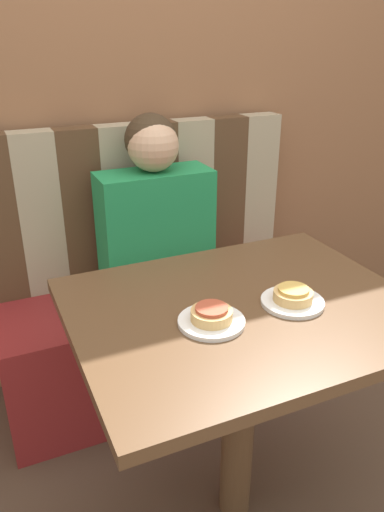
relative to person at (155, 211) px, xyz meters
name	(u,v)px	position (x,y,z in m)	size (l,w,h in m)	color
ground_plane	(234,505)	(0.00, -0.69, -0.82)	(12.00, 12.00, 0.00)	#4C3828
wall_back	(125,72)	(0.00, 0.29, 0.48)	(7.00, 0.05, 2.60)	brown
booth_seat	(159,339)	(0.00, 0.00, -0.58)	(1.29, 0.48, 0.48)	maroon
booth_backrest	(139,202)	(0.00, 0.19, -0.02)	(1.29, 0.09, 0.64)	#4C331E
dining_table	(242,338)	(0.00, -0.69, -0.15)	(0.92, 0.74, 0.77)	brown
person	(155,211)	(0.00, 0.00, 0.00)	(0.43, 0.21, 0.70)	#1E8447
plate_left	(211,322)	(-0.12, -0.74, -0.04)	(0.17, 0.17, 0.01)	white
plate_right	(292,302)	(0.12, -0.74, -0.04)	(0.17, 0.17, 0.01)	white
pizza_left	(212,314)	(-0.12, -0.74, -0.02)	(0.11, 0.11, 0.04)	tan
pizza_right	(293,294)	(0.12, -0.74, -0.02)	(0.11, 0.11, 0.04)	tan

